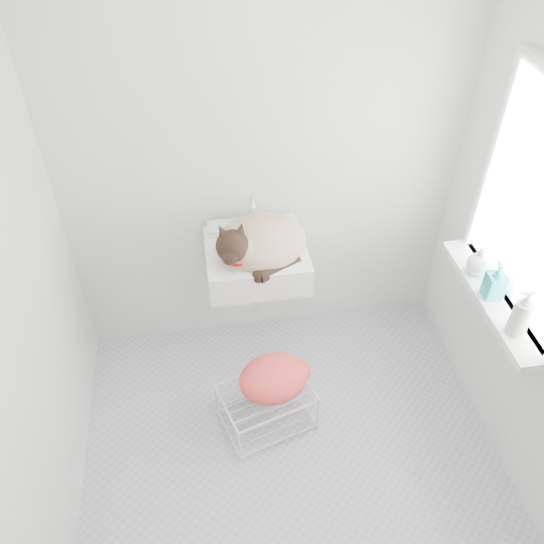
{
  "coord_description": "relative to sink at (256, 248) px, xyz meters",
  "views": [
    {
      "loc": [
        -0.35,
        -1.58,
        2.73
      ],
      "look_at": [
        -0.03,
        0.5,
        0.88
      ],
      "focal_mm": 36.88,
      "sensor_mm": 36.0,
      "label": 1
    }
  ],
  "objects": [
    {
      "name": "floor",
      "position": [
        0.08,
        -0.74,
        -0.85
      ],
      "size": [
        2.2,
        2.0,
        0.02
      ],
      "primitive_type": "cube",
      "color": "#B0B2B4",
      "rests_on": "ground"
    },
    {
      "name": "back_wall",
      "position": [
        0.08,
        0.26,
        0.4
      ],
      "size": [
        2.2,
        0.02,
        2.5
      ],
      "primitive_type": "cube",
      "color": "silver",
      "rests_on": "ground"
    },
    {
      "name": "left_wall",
      "position": [
        -1.02,
        -0.74,
        0.4
      ],
      "size": [
        0.02,
        2.0,
        2.5
      ],
      "primitive_type": "cube",
      "color": "silver",
      "rests_on": "ground"
    },
    {
      "name": "window_glass",
      "position": [
        1.17,
        -0.54,
        0.5
      ],
      "size": [
        0.01,
        0.8,
        1.0
      ],
      "primitive_type": "cube",
      "color": "white",
      "rests_on": "right_wall"
    },
    {
      "name": "window_frame",
      "position": [
        1.15,
        -0.54,
        0.5
      ],
      "size": [
        0.04,
        0.9,
        1.1
      ],
      "primitive_type": "cube",
      "color": "white",
      "rests_on": "right_wall"
    },
    {
      "name": "windowsill",
      "position": [
        1.09,
        -0.54,
        -0.02
      ],
      "size": [
        0.16,
        0.88,
        0.04
      ],
      "primitive_type": "cube",
      "color": "white",
      "rests_on": "right_wall"
    },
    {
      "name": "sink",
      "position": [
        0.0,
        0.0,
        0.0
      ],
      "size": [
        0.54,
        0.47,
        0.22
      ],
      "primitive_type": "cube",
      "color": "white",
      "rests_on": "back_wall"
    },
    {
      "name": "faucet",
      "position": [
        -0.0,
        0.18,
        0.14
      ],
      "size": [
        0.2,
        0.14,
        0.2
      ],
      "primitive_type": null,
      "color": "silver",
      "rests_on": "sink"
    },
    {
      "name": "cat",
      "position": [
        0.01,
        -0.02,
        0.04
      ],
      "size": [
        0.55,
        0.48,
        0.32
      ],
      "rotation": [
        0.0,
        0.0,
        0.2
      ],
      "color": "tan",
      "rests_on": "sink"
    },
    {
      "name": "wire_rack",
      "position": [
        -0.02,
        -0.52,
        -0.7
      ],
      "size": [
        0.54,
        0.44,
        0.28
      ],
      "primitive_type": "cube",
      "rotation": [
        0.0,
        0.0,
        0.3
      ],
      "color": "silver",
      "rests_on": "floor"
    },
    {
      "name": "towel",
      "position": [
        0.02,
        -0.5,
        -0.54
      ],
      "size": [
        0.45,
        0.37,
        0.16
      ],
      "primitive_type": "ellipsoid",
      "rotation": [
        0.0,
        0.0,
        0.3
      ],
      "color": "#EA5C0C",
      "rests_on": "wire_rack"
    },
    {
      "name": "bottle_a",
      "position": [
        1.08,
        -0.78,
        0.0
      ],
      "size": [
        0.09,
        0.09,
        0.21
      ],
      "primitive_type": "imported",
      "rotation": [
        0.0,
        0.0,
        4.54
      ],
      "color": "beige",
      "rests_on": "windowsill"
    },
    {
      "name": "bottle_b",
      "position": [
        1.08,
        -0.54,
        0.0
      ],
      "size": [
        0.09,
        0.09,
        0.19
      ],
      "primitive_type": "imported",
      "rotation": [
        0.0,
        0.0,
        3.09
      ],
      "color": "teal",
      "rests_on": "windowsill"
    },
    {
      "name": "bottle_c",
      "position": [
        1.08,
        -0.36,
        0.0
      ],
      "size": [
        0.13,
        0.13,
        0.15
      ],
      "primitive_type": "imported",
      "rotation": [
        0.0,
        0.0,
        1.5
      ],
      "color": "white",
      "rests_on": "windowsill"
    }
  ]
}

